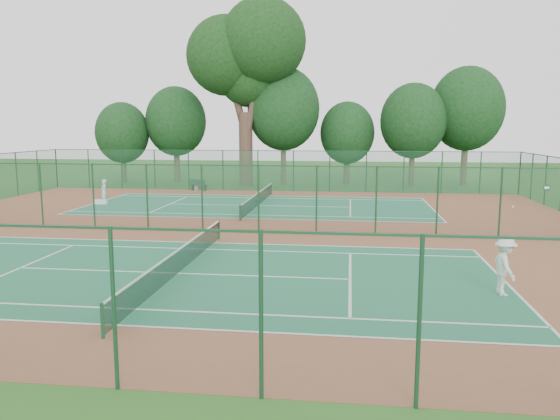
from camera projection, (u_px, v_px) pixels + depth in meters
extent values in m
plane|color=#235119|center=(231.00, 230.00, 29.35)|extent=(120.00, 120.00, 0.00)
cube|color=brown|center=(231.00, 230.00, 29.34)|extent=(40.00, 36.00, 0.01)
cube|color=#1E6144|center=(179.00, 273.00, 20.52)|extent=(23.77, 10.97, 0.01)
cube|color=#20684A|center=(258.00, 206.00, 38.17)|extent=(23.77, 10.97, 0.01)
cube|color=#1B512F|center=(276.00, 171.00, 46.73)|extent=(40.00, 0.02, 3.50)
cube|color=#13341E|center=(276.00, 151.00, 46.47)|extent=(40.00, 0.05, 0.05)
cube|color=#184930|center=(44.00, 306.00, 11.43)|extent=(40.00, 0.02, 3.50)
cube|color=#163E26|center=(39.00, 226.00, 11.17)|extent=(40.00, 0.05, 0.05)
cube|color=#18482C|center=(230.00, 197.00, 29.08)|extent=(40.00, 0.02, 3.50)
cube|color=#153B20|center=(230.00, 165.00, 28.82)|extent=(40.00, 0.05, 0.05)
cylinder|color=#163C20|center=(102.00, 321.00, 14.17)|extent=(0.10, 0.10, 0.97)
cylinder|color=#163C20|center=(219.00, 230.00, 26.72)|extent=(0.10, 0.10, 0.97)
cube|color=black|center=(179.00, 261.00, 20.45)|extent=(0.02, 12.80, 0.85)
cube|color=white|center=(178.00, 250.00, 20.38)|extent=(0.04, 12.80, 0.06)
cylinder|color=#143820|center=(240.00, 213.00, 31.82)|extent=(0.10, 0.10, 0.97)
cylinder|color=#143820|center=(271.00, 189.00, 44.37)|extent=(0.10, 0.10, 0.97)
cube|color=black|center=(258.00, 199.00, 38.10)|extent=(0.02, 12.80, 0.85)
cube|color=white|center=(258.00, 193.00, 38.03)|extent=(0.04, 12.80, 0.06)
imported|color=white|center=(505.00, 266.00, 17.76)|extent=(0.90, 1.35, 1.94)
imported|color=silver|center=(104.00, 192.00, 39.03)|extent=(0.44, 0.65, 1.73)
cylinder|color=gray|center=(197.00, 185.00, 47.40)|extent=(0.53, 0.53, 0.90)
cube|color=#11321C|center=(193.00, 187.00, 47.52)|extent=(0.23, 0.42, 0.47)
cube|color=#11321C|center=(205.00, 188.00, 46.94)|extent=(0.23, 0.42, 0.47)
cube|color=#11321C|center=(199.00, 185.00, 47.19)|extent=(1.63, 0.96, 0.05)
cube|color=#11321C|center=(197.00, 182.00, 46.97)|extent=(1.49, 0.60, 0.47)
cube|color=white|center=(101.00, 202.00, 38.93)|extent=(0.89, 0.35, 0.33)
sphere|color=gold|center=(314.00, 232.00, 28.54)|extent=(0.07, 0.07, 0.07)
sphere|color=gold|center=(318.00, 233.00, 28.30)|extent=(0.07, 0.07, 0.07)
sphere|color=#CDE134|center=(220.00, 231.00, 28.65)|extent=(0.07, 0.07, 0.07)
cylinder|color=#3C2920|center=(246.00, 149.00, 50.54)|extent=(1.25, 1.25, 6.81)
cylinder|color=#3C2920|center=(235.00, 94.00, 50.23)|extent=(2.31, 0.68, 6.77)
cylinder|color=#3C2920|center=(256.00, 89.00, 49.37)|extent=(2.15, 0.64, 7.34)
sphere|color=black|center=(226.00, 56.00, 49.82)|extent=(7.26, 7.26, 7.26)
sphere|color=black|center=(263.00, 41.00, 48.65)|extent=(7.71, 7.71, 7.71)
sphere|color=black|center=(249.00, 75.00, 50.37)|extent=(5.90, 5.90, 5.90)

